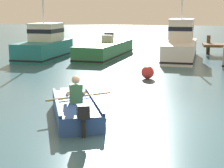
% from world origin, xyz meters
% --- Properties ---
extents(ground_plane, '(120.00, 120.00, 0.00)m').
position_xyz_m(ground_plane, '(0.00, 0.00, 0.00)').
color(ground_plane, '#386070').
extents(rowboat_with_person, '(2.13, 3.62, 1.19)m').
position_xyz_m(rowboat_with_person, '(-1.39, -0.28, 0.25)').
color(rowboat_with_person, '#2D519E').
rests_on(rowboat_with_person, ground).
extents(moored_boat_teal, '(2.38, 4.89, 4.02)m').
position_xyz_m(moored_boat_teal, '(-6.28, 11.13, 0.80)').
color(moored_boat_teal, '#1E727A').
rests_on(moored_boat_teal, ground).
extents(moored_boat_green, '(2.82, 6.75, 1.48)m').
position_xyz_m(moored_boat_green, '(-2.82, 12.46, 0.43)').
color(moored_boat_green, '#287042').
rests_on(moored_boat_green, ground).
extents(moored_boat_white, '(2.27, 6.03, 3.71)m').
position_xyz_m(moored_boat_white, '(1.75, 12.27, 0.88)').
color(moored_boat_white, white).
rests_on(moored_boat_white, ground).
extents(mooring_buoy, '(0.55, 0.55, 0.55)m').
position_xyz_m(mooring_buoy, '(0.22, 5.65, 0.27)').
color(mooring_buoy, red).
rests_on(mooring_buoy, ground).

